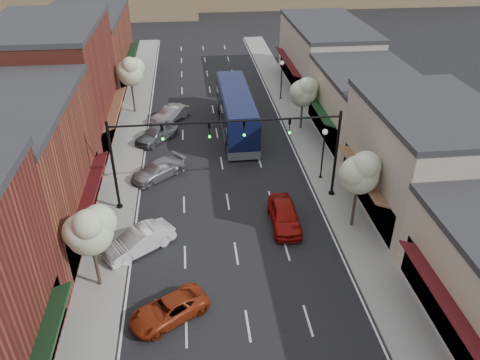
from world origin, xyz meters
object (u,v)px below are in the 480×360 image
object	(u,v)px
lamp_post_near	(324,146)
lamp_post_far	(282,74)
signal_mast_right	(305,143)
tree_right_far	(304,91)
parked_car_a	(169,310)
parked_car_e	(170,114)
red_hatchback	(284,215)
signal_mast_left	(146,152)
coach_bus	(236,111)
tree_left_far	(130,71)
parked_car_c	(158,170)
tree_left_near	(90,229)
tree_right_near	(360,172)
parked_car_b	(139,241)
parked_car_d	(157,133)

from	to	relation	value
lamp_post_near	lamp_post_far	distance (m)	17.50
signal_mast_right	tree_right_far	distance (m)	12.27
parked_car_a	parked_car_e	world-z (taller)	parked_car_e
red_hatchback	parked_car_e	bearing A→B (deg)	114.47
signal_mast_left	coach_bus	xyz separation A→B (m)	(7.56, 12.44, -2.56)
parked_car_e	lamp_post_near	bearing A→B (deg)	-4.30
coach_bus	tree_right_far	bearing A→B (deg)	-4.80
signal_mast_left	tree_left_far	size ratio (longest dim) A/B	1.34
coach_bus	red_hatchback	xyz separation A→B (m)	(1.71, -15.75, -1.24)
signal_mast_left	parked_car_e	world-z (taller)	signal_mast_left
parked_car_c	tree_left_near	bearing A→B (deg)	-52.33
lamp_post_far	red_hatchback	bearing A→B (deg)	-100.10
signal_mast_right	tree_right_near	distance (m)	4.89
tree_right_far	parked_car_a	xyz separation A→B (m)	(-12.55, -22.89, -3.38)
signal_mast_right	lamp_post_far	xyz separation A→B (m)	(2.18, 20.00, -1.62)
red_hatchback	parked_car_c	bearing A→B (deg)	141.12
signal_mast_left	parked_car_b	world-z (taller)	signal_mast_left
tree_right_near	lamp_post_far	world-z (taller)	tree_right_near
signal_mast_right	red_hatchback	size ratio (longest dim) A/B	1.71
tree_left_far	coach_bus	world-z (taller)	tree_left_far
tree_right_near	tree_left_near	xyz separation A→B (m)	(-16.60, -4.00, -0.23)
tree_right_near	red_hatchback	distance (m)	5.99
lamp_post_near	signal_mast_left	bearing A→B (deg)	-169.44
signal_mast_right	parked_car_b	xyz separation A→B (m)	(-11.82, -4.99, -3.84)
signal_mast_left	parked_car_b	distance (m)	6.33
lamp_post_far	parked_car_e	bearing A→B (deg)	-159.73
signal_mast_right	tree_right_near	world-z (taller)	signal_mast_right
tree_left_near	lamp_post_near	size ratio (longest dim) A/B	1.28
tree_right_far	coach_bus	distance (m)	6.71
parked_car_b	parked_car_d	xyz separation A→B (m)	(0.51, 15.96, 0.01)
red_hatchback	tree_left_near	bearing A→B (deg)	-157.18
lamp_post_near	tree_left_near	bearing A→B (deg)	-146.67
lamp_post_near	red_hatchback	size ratio (longest dim) A/B	0.92
tree_left_far	parked_car_e	bearing A→B (deg)	-33.30
tree_right_far	tree_right_near	bearing A→B (deg)	-90.00
signal_mast_right	signal_mast_left	distance (m)	11.24
signal_mast_left	parked_car_a	world-z (taller)	signal_mast_left
lamp_post_far	parked_car_e	size ratio (longest dim) A/B	0.98
signal_mast_left	tree_left_near	bearing A→B (deg)	-108.10
red_hatchback	parked_car_c	xyz separation A→B (m)	(-8.99, 7.53, -0.13)
signal_mast_left	coach_bus	world-z (taller)	signal_mast_left
parked_car_b	tree_right_near	bearing A→B (deg)	58.49
parked_car_d	red_hatchback	bearing A→B (deg)	-17.32
tree_right_far	signal_mast_left	bearing A→B (deg)	-139.46
coach_bus	red_hatchback	size ratio (longest dim) A/B	2.71
tree_left_far	coach_bus	xyz separation A→B (m)	(10.20, -5.50, -2.54)
lamp_post_far	signal_mast_right	bearing A→B (deg)	-96.22
lamp_post_near	parked_car_a	xyz separation A→B (m)	(-12.00, -13.45, -2.39)
signal_mast_left	red_hatchback	size ratio (longest dim) A/B	1.71
parked_car_b	parked_car_c	world-z (taller)	parked_car_b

